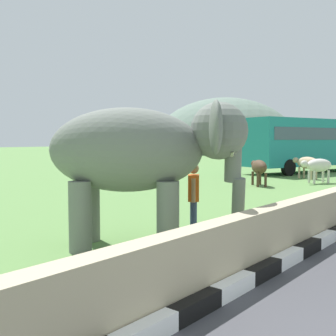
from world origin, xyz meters
name	(u,v)px	position (x,y,z in m)	size (l,w,h in m)	color
striped_curb	(172,319)	(-0.35, 3.40, 0.12)	(16.20, 0.20, 0.24)	white
barrier_parapet	(250,243)	(2.00, 3.70, 0.50)	(28.00, 0.36, 1.00)	tan
elephant	(144,152)	(2.17, 6.20, 1.92)	(3.72, 3.91, 2.94)	slate
person_handler	(194,196)	(3.45, 5.90, 0.93)	(0.57, 0.44, 1.66)	navy
bus_teal	(308,141)	(22.98, 11.00, 2.08)	(10.14, 5.27, 3.50)	teal
cow_near	(318,166)	(16.60, 7.92, 0.87)	(1.87, 1.24, 1.23)	beige
cow_mid	(259,167)	(13.65, 9.64, 0.87)	(1.66, 1.60, 1.23)	#473323
cow_far	(307,163)	(18.51, 9.24, 0.87)	(1.15, 1.89, 1.23)	tan
hill_east	(226,153)	(55.00, 37.24, 0.00)	(28.99, 23.19, 18.08)	slate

